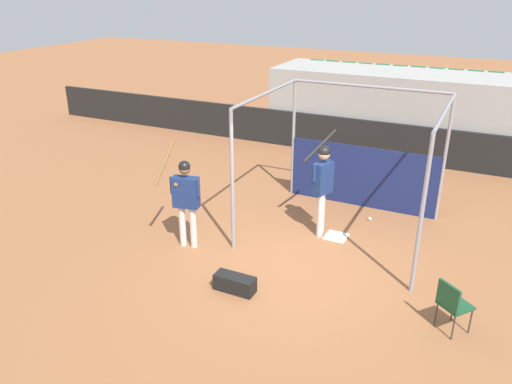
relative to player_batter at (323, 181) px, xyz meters
The scene contains 10 objects.
ground_plane 1.92m from the player_batter, 91.86° to the right, with size 60.00×60.00×0.00m, color #935B38.
outfield_wall 5.25m from the player_batter, 90.54° to the left, with size 24.00×0.12×1.10m.
bleacher_section 6.48m from the player_batter, 90.44° to the left, with size 7.05×2.40×2.38m.
batting_cage 1.27m from the player_batter, 72.95° to the left, with size 3.46×3.11×2.79m.
home_plate 1.21m from the player_batter, ahead, with size 0.44×0.44×0.02m.
player_batter is the anchor object (origin of this frame).
player_waiting 2.71m from the player_batter, 142.86° to the right, with size 0.78×0.58×2.11m.
folding_chair 3.54m from the player_batter, 38.18° to the right, with size 0.56×0.56×0.84m.
equipment_bag 2.85m from the player_batter, 103.20° to the right, with size 0.70×0.28×0.28m.
baseball 1.73m from the player_batter, 53.04° to the left, with size 0.07×0.07×0.07m.
Camera 1 is at (2.85, -7.30, 4.82)m, focal length 35.00 mm.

